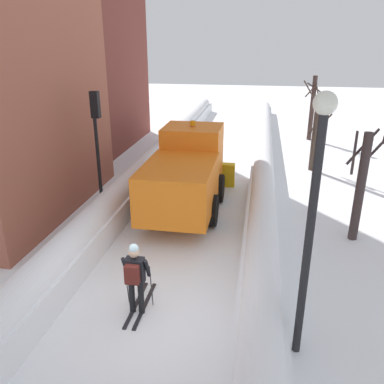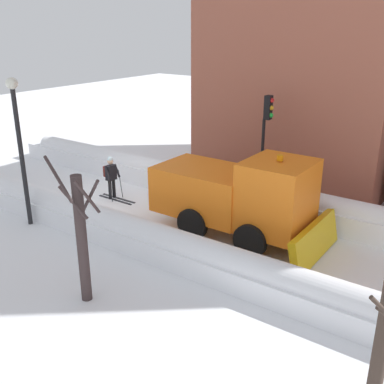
# 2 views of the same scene
# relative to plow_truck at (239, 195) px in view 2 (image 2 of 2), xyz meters

# --- Properties ---
(ground_plane) EXTENTS (80.00, 80.00, 0.00)m
(ground_plane) POSITION_rel_plow_truck_xyz_m (0.22, 3.94, -1.48)
(ground_plane) COLOR white
(snowbank_left) EXTENTS (1.10, 36.00, 1.25)m
(snowbank_left) POSITION_rel_plow_truck_xyz_m (-2.36, 3.94, -0.89)
(snowbank_left) COLOR white
(snowbank_left) RESTS_ON ground
(snowbank_right) EXTENTS (1.10, 36.00, 1.11)m
(snowbank_right) POSITION_rel_plow_truck_xyz_m (2.80, 3.94, -0.97)
(snowbank_right) COLOR white
(snowbank_right) RESTS_ON ground
(building_brick_near) EXTENTS (8.27, 8.33, 9.27)m
(building_brick_near) POSITION_rel_plow_truck_xyz_m (-8.17, -0.80, 3.16)
(building_brick_near) COLOR #9E5642
(building_brick_near) RESTS_ON ground
(plow_truck) EXTENTS (3.20, 5.98, 3.12)m
(plow_truck) POSITION_rel_plow_truck_xyz_m (0.00, 0.00, 0.00)
(plow_truck) COLOR orange
(plow_truck) RESTS_ON ground
(skier) EXTENTS (0.62, 1.80, 1.81)m
(skier) POSITION_rel_plow_truck_xyz_m (-0.04, -6.08, -0.48)
(skier) COLOR black
(skier) RESTS_ON ground
(traffic_light_pole) EXTENTS (0.28, 0.42, 4.38)m
(traffic_light_pole) POSITION_rel_plow_truck_xyz_m (-3.03, -0.63, 1.60)
(traffic_light_pole) COLOR black
(traffic_light_pole) RESTS_ON ground
(street_lamp) EXTENTS (0.40, 0.40, 5.25)m
(street_lamp) POSITION_rel_plow_truck_xyz_m (3.56, -6.68, 1.84)
(street_lamp) COLOR black
(street_lamp) RESTS_ON ground
(bare_tree_near) EXTENTS (1.10, 1.33, 3.93)m
(bare_tree_near) POSITION_rel_plow_truck_xyz_m (5.71, -1.32, 0.41)
(bare_tree_near) COLOR #3A2D2D
(bare_tree_near) RESTS_ON ground
(bare_tree_mid) EXTENTS (1.00, 0.96, 3.32)m
(bare_tree_mid) POSITION_rel_plow_truck_xyz_m (5.17, 5.91, 0.23)
(bare_tree_mid) COLOR #41332B
(bare_tree_mid) RESTS_ON ground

